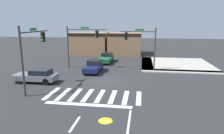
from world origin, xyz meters
TOP-DOWN VIEW (x-y plane):
  - ground_plane at (0.00, 0.00)m, footprint 120.00×120.00m
  - crosswalk_near at (0.00, -4.50)m, footprint 8.07×3.19m
  - bike_detector_marking at (1.80, -8.82)m, footprint 0.91×0.91m
  - curb_corner_northeast at (8.49, 9.42)m, footprint 10.00×10.60m
  - storefront_row at (-3.15, 18.96)m, footprint 13.78×6.06m
  - traffic_signal_northeast at (3.93, 5.60)m, footprint 4.48×0.32m
  - traffic_signal_southwest at (-5.72, -3.79)m, footprint 0.32×4.88m
  - traffic_signal_northwest at (-4.10, 5.71)m, footprint 5.49×0.32m
  - car_gray at (-6.74, -1.58)m, footprint 4.38×1.79m
  - car_navy at (-1.97, 3.69)m, footprint 1.74×4.15m
  - car_green at (-1.52, 10.18)m, footprint 1.75×4.76m

SIDE VIEW (x-z plane):
  - ground_plane at x=0.00m, z-range 0.00..0.00m
  - bike_detector_marking at x=1.80m, z-range 0.00..0.01m
  - crosswalk_near at x=0.00m, z-range 0.00..0.01m
  - curb_corner_northeast at x=8.49m, z-range 0.00..0.15m
  - car_gray at x=-6.74m, z-range 0.01..1.42m
  - car_green at x=-1.52m, z-range 0.00..1.46m
  - car_navy at x=-1.97m, z-range -0.01..1.49m
  - storefront_row at x=-3.15m, z-range 0.02..4.16m
  - traffic_signal_northeast at x=3.93m, z-range 1.00..6.47m
  - traffic_signal_northwest at x=-4.10m, z-range 1.10..6.75m
  - traffic_signal_southwest at x=-5.72m, z-range 1.05..6.92m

